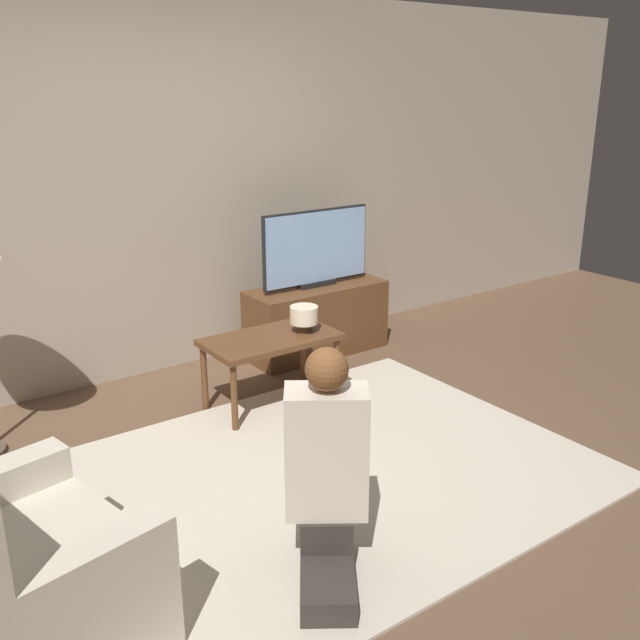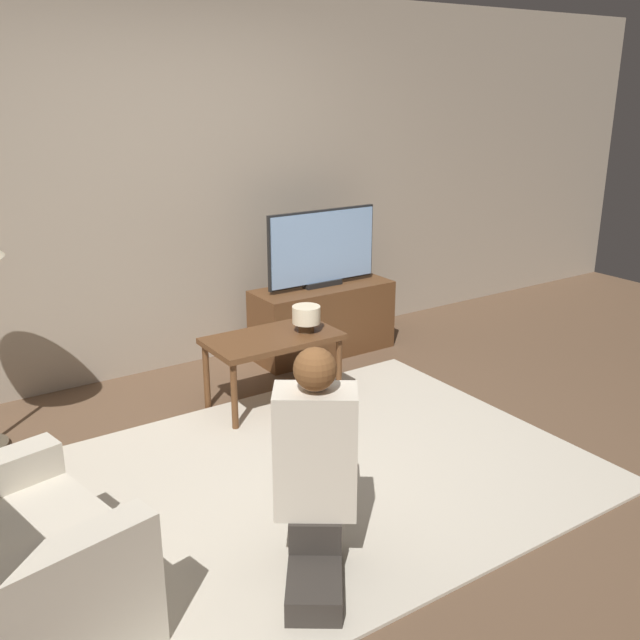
{
  "view_description": "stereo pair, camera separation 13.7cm",
  "coord_description": "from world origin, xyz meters",
  "px_view_note": "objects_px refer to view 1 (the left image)",
  "views": [
    {
      "loc": [
        -1.89,
        -2.69,
        1.98
      ],
      "look_at": [
        0.38,
        0.46,
        0.69
      ],
      "focal_mm": 40.0,
      "sensor_mm": 36.0,
      "label": 1
    },
    {
      "loc": [
        -1.77,
        -2.77,
        1.98
      ],
      "look_at": [
        0.38,
        0.46,
        0.69
      ],
      "focal_mm": 40.0,
      "sensor_mm": 36.0,
      "label": 2
    }
  ],
  "objects_px": {
    "table_lamp": "(304,317)",
    "person_kneeling": "(326,466)",
    "armchair": "(15,582)",
    "tv": "(316,248)",
    "coffee_table": "(271,345)"
  },
  "relations": [
    {
      "from": "tv",
      "to": "coffee_table",
      "type": "bearing_deg",
      "value": -142.27
    },
    {
      "from": "tv",
      "to": "person_kneeling",
      "type": "xyz_separation_m",
      "value": [
        -1.46,
        -2.12,
        -0.34
      ]
    },
    {
      "from": "tv",
      "to": "person_kneeling",
      "type": "height_order",
      "value": "tv"
    },
    {
      "from": "tv",
      "to": "armchair",
      "type": "height_order",
      "value": "tv"
    },
    {
      "from": "coffee_table",
      "to": "person_kneeling",
      "type": "height_order",
      "value": "person_kneeling"
    },
    {
      "from": "armchair",
      "to": "tv",
      "type": "bearing_deg",
      "value": -66.34
    },
    {
      "from": "armchair",
      "to": "coffee_table",
      "type": "bearing_deg",
      "value": -67.51
    },
    {
      "from": "table_lamp",
      "to": "armchair",
      "type": "bearing_deg",
      "value": -150.0
    },
    {
      "from": "coffee_table",
      "to": "person_kneeling",
      "type": "bearing_deg",
      "value": -114.05
    },
    {
      "from": "armchair",
      "to": "person_kneeling",
      "type": "height_order",
      "value": "person_kneeling"
    },
    {
      "from": "table_lamp",
      "to": "coffee_table",
      "type": "bearing_deg",
      "value": 167.81
    },
    {
      "from": "person_kneeling",
      "to": "table_lamp",
      "type": "relative_size",
      "value": 5.49
    },
    {
      "from": "table_lamp",
      "to": "person_kneeling",
      "type": "bearing_deg",
      "value": -121.49
    },
    {
      "from": "armchair",
      "to": "person_kneeling",
      "type": "relative_size",
      "value": 1.0
    },
    {
      "from": "person_kneeling",
      "to": "table_lamp",
      "type": "bearing_deg",
      "value": -86.89
    }
  ]
}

